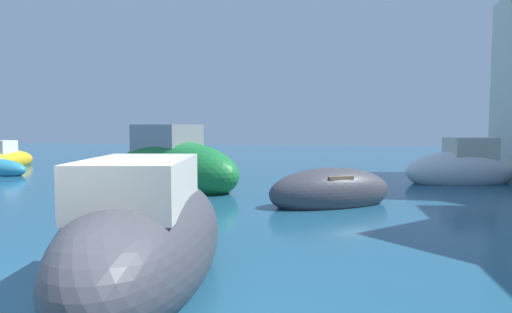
# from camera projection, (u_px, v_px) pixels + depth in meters

# --- Properties ---
(moored_boat_0) EXTENTS (4.26, 2.57, 1.92)m
(moored_boat_0) POSITION_uv_depth(u_px,v_px,m) (462.00, 169.00, 15.64)
(moored_boat_0) COLOR white
(moored_boat_0) RESTS_ON ground
(moored_boat_1) EXTENTS (1.16, 3.15, 1.51)m
(moored_boat_1) POSITION_uv_depth(u_px,v_px,m) (8.00, 159.00, 21.67)
(moored_boat_1) COLOR gold
(moored_boat_1) RESTS_ON ground
(moored_boat_3) EXTENTS (2.64, 5.12, 2.01)m
(moored_boat_3) POSITION_uv_depth(u_px,v_px,m) (146.00, 237.00, 6.03)
(moored_boat_3) COLOR #3F3F47
(moored_boat_3) RESTS_ON ground
(moored_boat_4) EXTENTS (5.79, 4.72, 2.50)m
(moored_boat_4) POSITION_uv_depth(u_px,v_px,m) (174.00, 167.00, 14.57)
(moored_boat_4) COLOR #197233
(moored_boat_4) RESTS_ON ground
(moored_boat_9) EXTENTS (3.60, 2.87, 1.24)m
(moored_boat_9) POSITION_uv_depth(u_px,v_px,m) (331.00, 192.00, 11.35)
(moored_boat_9) COLOR #3F3F47
(moored_boat_9) RESTS_ON ground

